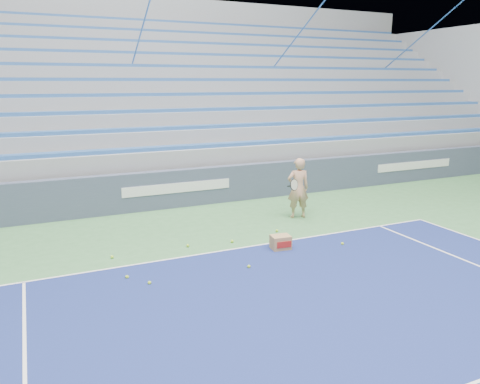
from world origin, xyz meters
name	(u,v)px	position (x,y,z in m)	size (l,w,h in m)	color
sponsor_barrier	(176,188)	(0.00, 15.88, 0.55)	(30.00, 0.32, 1.10)	#3E475E
bleachers	(132,114)	(0.00, 21.60, 2.36)	(31.00, 9.15, 7.30)	gray
tennis_player	(298,188)	(2.64, 13.45, 0.81)	(0.94, 0.88, 1.62)	tan
ball_box	(281,242)	(1.02, 11.48, 0.16)	(0.45, 0.36, 0.31)	#A57E50
tennis_ball_0	(188,246)	(-0.79, 12.45, 0.03)	(0.07, 0.07, 0.07)	#B3DF2D
tennis_ball_1	(232,241)	(0.22, 12.31, 0.03)	(0.07, 0.07, 0.07)	#B3DF2D
tennis_ball_2	(249,267)	(-0.08, 10.80, 0.03)	(0.07, 0.07, 0.07)	#B3DF2D
tennis_ball_3	(149,283)	(-2.05, 10.86, 0.03)	(0.07, 0.07, 0.07)	#B3DF2D
tennis_ball_4	(127,277)	(-2.36, 11.29, 0.03)	(0.07, 0.07, 0.07)	#B3DF2D
tennis_ball_5	(277,231)	(1.52, 12.57, 0.03)	(0.07, 0.07, 0.07)	#B3DF2D
tennis_ball_6	(342,244)	(2.41, 11.14, 0.03)	(0.07, 0.07, 0.07)	#B3DF2D
tennis_ball_7	(112,257)	(-2.44, 12.44, 0.03)	(0.07, 0.07, 0.07)	#B3DF2D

